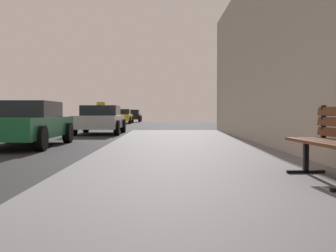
{
  "coord_description": "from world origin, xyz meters",
  "views": [
    {
      "loc": [
        3.41,
        -3.27,
        0.94
      ],
      "look_at": [
        3.49,
        4.68,
        0.69
      ],
      "focal_mm": 44.86,
      "sensor_mm": 36.0,
      "label": 1
    }
  ],
  "objects": [
    {
      "name": "sidewalk",
      "position": [
        4.0,
        0.0,
        0.07
      ],
      "size": [
        4.0,
        32.0,
        0.15
      ],
      "primitive_type": "cube",
      "color": "slate",
      "rests_on": "ground_plane"
    },
    {
      "name": "bench",
      "position": [
        5.39,
        1.54,
        0.66
      ],
      "size": [
        0.57,
        1.55,
        0.89
      ],
      "rotation": [
        0.0,
        0.0,
        0.05
      ],
      "color": "brown",
      "rests_on": "sidewalk"
    },
    {
      "name": "car_green",
      "position": [
        -0.51,
        8.51,
        0.65
      ],
      "size": [
        2.03,
        4.52,
        1.27
      ],
      "rotation": [
        0.0,
        0.0,
        3.14
      ],
      "color": "#196638",
      "rests_on": "ground_plane"
    },
    {
      "name": "car_silver",
      "position": [
        0.56,
        15.53,
        0.65
      ],
      "size": [
        2.0,
        4.2,
        1.43
      ],
      "rotation": [
        0.0,
        0.0,
        3.14
      ],
      "color": "#B7B7BF",
      "rests_on": "ground_plane"
    },
    {
      "name": "car_blue",
      "position": [
        -0.55,
        25.23,
        0.65
      ],
      "size": [
        2.03,
        4.46,
        1.27
      ],
      "rotation": [
        0.0,
        0.0,
        3.14
      ],
      "color": "#233899",
      "rests_on": "ground_plane"
    },
    {
      "name": "car_yellow",
      "position": [
        -0.38,
        33.96,
        0.65
      ],
      "size": [
        1.98,
        4.42,
        1.27
      ],
      "rotation": [
        0.0,
        0.0,
        3.14
      ],
      "color": "yellow",
      "rests_on": "ground_plane"
    },
    {
      "name": "car_black",
      "position": [
        -0.01,
        40.84,
        0.65
      ],
      "size": [
        2.07,
        4.05,
        1.27
      ],
      "rotation": [
        0.0,
        0.0,
        3.14
      ],
      "color": "black",
      "rests_on": "ground_plane"
    }
  ]
}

